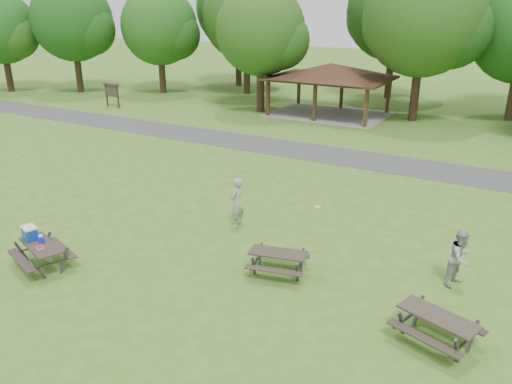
% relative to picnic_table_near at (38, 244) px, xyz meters
% --- Properties ---
extents(ground, '(160.00, 160.00, 0.00)m').
position_rel_picnic_table_near_xyz_m(ground, '(3.46, 2.15, -0.76)').
color(ground, '#416F1F').
rests_on(ground, ground).
extents(asphalt_path, '(120.00, 3.20, 0.02)m').
position_rel_picnic_table_near_xyz_m(asphalt_path, '(3.46, 16.15, -0.75)').
color(asphalt_path, '#3E3F41').
rests_on(asphalt_path, ground).
extents(pavilion, '(8.60, 7.01, 3.76)m').
position_rel_picnic_table_near_xyz_m(pavilion, '(-0.54, 26.15, 2.30)').
color(pavilion, '#332012').
rests_on(pavilion, ground).
extents(notice_board, '(1.60, 0.30, 1.88)m').
position_rel_picnic_table_near_xyz_m(notice_board, '(-16.54, 20.15, 0.55)').
color(notice_board, '#321B12').
rests_on(notice_board, ground).
extents(tree_row_a, '(7.56, 7.20, 9.97)m').
position_rel_picnic_table_near_xyz_m(tree_row_a, '(-24.45, 24.18, 5.39)').
color(tree_row_a, black).
rests_on(tree_row_a, ground).
extents(tree_row_b, '(7.14, 6.80, 9.28)m').
position_rel_picnic_table_near_xyz_m(tree_row_b, '(-17.45, 27.68, 4.91)').
color(tree_row_b, '#322016').
rests_on(tree_row_b, ground).
extents(tree_row_c, '(8.19, 7.80, 10.67)m').
position_rel_picnic_table_near_xyz_m(tree_row_c, '(-10.44, 31.18, 5.78)').
color(tree_row_c, black).
rests_on(tree_row_c, ground).
extents(tree_row_d, '(6.93, 6.60, 9.27)m').
position_rel_picnic_table_near_xyz_m(tree_row_d, '(-5.46, 24.68, 5.01)').
color(tree_row_d, black).
rests_on(tree_row_d, ground).
extents(tree_row_e, '(8.40, 8.00, 11.02)m').
position_rel_picnic_table_near_xyz_m(tree_row_e, '(5.56, 27.18, 6.02)').
color(tree_row_e, black).
rests_on(tree_row_e, ground).
extents(tree_deep_a, '(8.40, 8.00, 11.38)m').
position_rel_picnic_table_near_xyz_m(tree_deep_a, '(-13.44, 34.68, 6.37)').
color(tree_deep_a, '#2F1F15').
rests_on(tree_deep_a, ground).
extents(tree_deep_b, '(8.40, 8.00, 11.13)m').
position_rel_picnic_table_near_xyz_m(tree_deep_b, '(1.56, 35.18, 6.13)').
color(tree_deep_b, black).
rests_on(tree_deep_b, ground).
extents(tree_flank_left, '(6.72, 6.40, 8.93)m').
position_rel_picnic_table_near_xyz_m(tree_flank_left, '(-30.46, 21.18, 4.77)').
color(tree_flank_left, black).
rests_on(tree_flank_left, ground).
extents(picnic_table_near, '(2.30, 2.07, 1.33)m').
position_rel_picnic_table_near_xyz_m(picnic_table_near, '(0.00, 0.00, 0.00)').
color(picnic_table_near, '#2F2622').
rests_on(picnic_table_near, ground).
extents(picnic_table_middle, '(2.03, 1.76, 0.76)m').
position_rel_picnic_table_near_xyz_m(picnic_table_middle, '(6.87, 3.25, -0.20)').
color(picnic_table_middle, '#2F2822').
rests_on(picnic_table_middle, ground).
extents(picnic_table_far, '(2.27, 2.03, 0.82)m').
position_rel_picnic_table_near_xyz_m(picnic_table_far, '(11.79, 2.14, -0.16)').
color(picnic_table_far, '#312A23').
rests_on(picnic_table_far, ground).
extents(frisbee_in_flight, '(0.28, 0.28, 0.02)m').
position_rel_picnic_table_near_xyz_m(frisbee_in_flight, '(7.18, 5.52, 0.72)').
color(frisbee_in_flight, yellow).
rests_on(frisbee_in_flight, ground).
extents(frisbee_thrower, '(0.48, 0.71, 1.90)m').
position_rel_picnic_table_near_xyz_m(frisbee_thrower, '(3.92, 5.66, 0.19)').
color(frisbee_thrower, '#9A9A9C').
rests_on(frisbee_thrower, ground).
extents(frisbee_catcher, '(0.97, 1.06, 1.77)m').
position_rel_picnic_table_near_xyz_m(frisbee_catcher, '(11.81, 5.32, 0.13)').
color(frisbee_catcher, '#9F9FA2').
rests_on(frisbee_catcher, ground).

